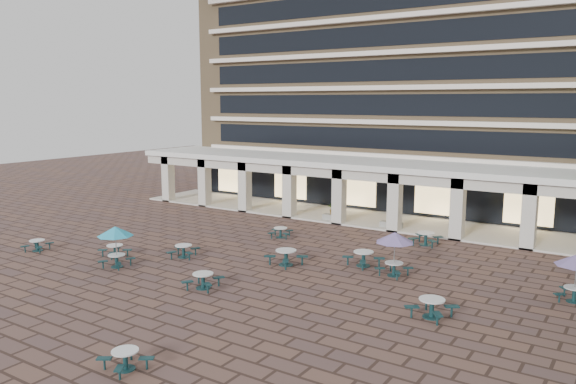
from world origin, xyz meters
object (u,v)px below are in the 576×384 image
(picnic_table_1, at_px, (203,279))
(picnic_table_2, at_px, (125,358))
(planter_left, at_px, (333,214))
(planter_right, at_px, (391,222))
(picnic_table_0, at_px, (37,244))

(picnic_table_1, relative_size, picnic_table_2, 1.12)
(planter_left, bearing_deg, picnic_table_1, -82.94)
(picnic_table_1, distance_m, planter_left, 16.55)
(planter_right, bearing_deg, picnic_table_0, -132.15)
(picnic_table_1, bearing_deg, planter_right, 68.37)
(picnic_table_1, bearing_deg, picnic_table_2, -79.18)
(picnic_table_0, bearing_deg, picnic_table_2, -46.32)
(picnic_table_0, bearing_deg, planter_right, 25.79)
(picnic_table_2, xyz_separation_m, planter_right, (-0.81, 23.90, 0.07))
(picnic_table_2, relative_size, planter_left, 1.12)
(picnic_table_0, distance_m, picnic_table_2, 17.48)
(picnic_table_2, distance_m, planter_left, 24.49)
(picnic_table_0, distance_m, planter_left, 19.80)
(picnic_table_1, bearing_deg, planter_left, 84.06)
(picnic_table_0, height_order, picnic_table_1, picnic_table_1)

